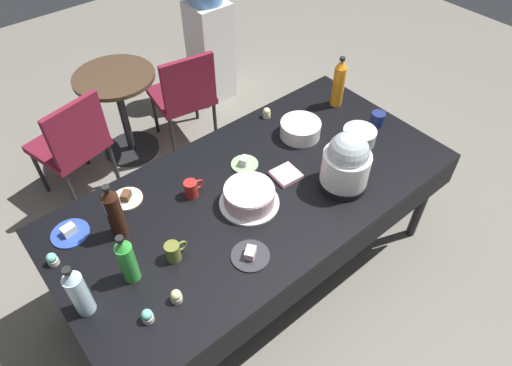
# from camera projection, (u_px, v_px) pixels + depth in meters

# --- Properties ---
(ground) EXTENTS (9.00, 9.00, 0.00)m
(ground) POSITION_uv_depth(u_px,v_px,m) (256.00, 268.00, 2.95)
(ground) COLOR slate
(potluck_table) EXTENTS (2.20, 1.10, 0.75)m
(potluck_table) POSITION_uv_depth(u_px,v_px,m) (256.00, 197.00, 2.46)
(potluck_table) COLOR black
(potluck_table) RESTS_ON ground
(frosted_layer_cake) EXTENTS (0.32, 0.32, 0.11)m
(frosted_layer_cake) POSITION_uv_depth(u_px,v_px,m) (249.00, 197.00, 2.30)
(frosted_layer_cake) COLOR silver
(frosted_layer_cake) RESTS_ON potluck_table
(slow_cooker) EXTENTS (0.26, 0.26, 0.34)m
(slow_cooker) POSITION_uv_depth(u_px,v_px,m) (346.00, 163.00, 2.32)
(slow_cooker) COLOR black
(slow_cooker) RESTS_ON potluck_table
(glass_salad_bowl) EXTENTS (0.20, 0.20, 0.09)m
(glass_salad_bowl) POSITION_uv_depth(u_px,v_px,m) (359.00, 136.00, 2.66)
(glass_salad_bowl) COLOR #B2C6BC
(glass_salad_bowl) RESTS_ON potluck_table
(ceramic_snack_bowl) EXTENTS (0.24, 0.24, 0.10)m
(ceramic_snack_bowl) POSITION_uv_depth(u_px,v_px,m) (300.00, 129.00, 2.70)
(ceramic_snack_bowl) COLOR silver
(ceramic_snack_bowl) RESTS_ON potluck_table
(dessert_plate_cobalt) EXTENTS (0.19, 0.19, 0.05)m
(dessert_plate_cobalt) POSITION_uv_depth(u_px,v_px,m) (70.00, 232.00, 2.19)
(dessert_plate_cobalt) COLOR #2D4CB2
(dessert_plate_cobalt) RESTS_ON potluck_table
(dessert_plate_sage) EXTENTS (0.16, 0.16, 0.05)m
(dessert_plate_sage) POSITION_uv_depth(u_px,v_px,m) (245.00, 163.00, 2.54)
(dessert_plate_sage) COLOR #8CA87F
(dessert_plate_sage) RESTS_ON potluck_table
(dessert_plate_cream) EXTENTS (0.17, 0.17, 0.05)m
(dessert_plate_cream) POSITION_uv_depth(u_px,v_px,m) (127.00, 198.00, 2.35)
(dessert_plate_cream) COLOR beige
(dessert_plate_cream) RESTS_ON potluck_table
(dessert_plate_charcoal) EXTENTS (0.19, 0.19, 0.05)m
(dessert_plate_charcoal) POSITION_uv_depth(u_px,v_px,m) (250.00, 255.00, 2.10)
(dessert_plate_charcoal) COLOR #2D2D33
(dessert_plate_charcoal) RESTS_ON potluck_table
(cupcake_lemon) EXTENTS (0.05, 0.05, 0.07)m
(cupcake_lemon) POSITION_uv_depth(u_px,v_px,m) (147.00, 316.00, 1.86)
(cupcake_lemon) COLOR beige
(cupcake_lemon) RESTS_ON potluck_table
(cupcake_cocoa) EXTENTS (0.05, 0.05, 0.07)m
(cupcake_cocoa) POSITION_uv_depth(u_px,v_px,m) (52.00, 259.00, 2.06)
(cupcake_cocoa) COLOR beige
(cupcake_cocoa) RESTS_ON potluck_table
(cupcake_rose) EXTENTS (0.05, 0.05, 0.07)m
(cupcake_rose) POSITION_uv_depth(u_px,v_px,m) (176.00, 296.00, 1.92)
(cupcake_rose) COLOR beige
(cupcake_rose) RESTS_ON potluck_table
(cupcake_berry) EXTENTS (0.05, 0.05, 0.07)m
(cupcake_berry) POSITION_uv_depth(u_px,v_px,m) (267.00, 113.00, 2.84)
(cupcake_berry) COLOR beige
(cupcake_berry) RESTS_ON potluck_table
(soda_bottle_water) EXTENTS (0.08, 0.08, 0.30)m
(soda_bottle_water) POSITION_uv_depth(u_px,v_px,m) (78.00, 291.00, 1.82)
(soda_bottle_water) COLOR silver
(soda_bottle_water) RESTS_ON potluck_table
(soda_bottle_lime_soda) EXTENTS (0.08, 0.08, 0.29)m
(soda_bottle_lime_soda) POSITION_uv_depth(u_px,v_px,m) (127.00, 260.00, 1.93)
(soda_bottle_lime_soda) COLOR green
(soda_bottle_lime_soda) RESTS_ON potluck_table
(soda_bottle_orange_juice) EXTENTS (0.08, 0.08, 0.34)m
(soda_bottle_orange_juice) POSITION_uv_depth(u_px,v_px,m) (339.00, 83.00, 2.84)
(soda_bottle_orange_juice) COLOR orange
(soda_bottle_orange_juice) RESTS_ON potluck_table
(soda_bottle_cola) EXTENTS (0.08, 0.08, 0.33)m
(soda_bottle_cola) POSITION_uv_depth(u_px,v_px,m) (114.00, 213.00, 2.09)
(soda_bottle_cola) COLOR #33190F
(soda_bottle_cola) RESTS_ON potluck_table
(coffee_mug_red) EXTENTS (0.11, 0.07, 0.10)m
(coffee_mug_red) POSITION_uv_depth(u_px,v_px,m) (192.00, 189.00, 2.35)
(coffee_mug_red) COLOR #B2231E
(coffee_mug_red) RESTS_ON potluck_table
(coffee_mug_navy) EXTENTS (0.13, 0.09, 0.09)m
(coffee_mug_navy) POSITION_uv_depth(u_px,v_px,m) (378.00, 119.00, 2.78)
(coffee_mug_navy) COLOR navy
(coffee_mug_navy) RESTS_ON potluck_table
(coffee_mug_olive) EXTENTS (0.11, 0.07, 0.10)m
(coffee_mug_olive) POSITION_uv_depth(u_px,v_px,m) (173.00, 251.00, 2.07)
(coffee_mug_olive) COLOR olive
(coffee_mug_olive) RESTS_ON potluck_table
(paper_napkin_stack) EXTENTS (0.15, 0.15, 0.02)m
(paper_napkin_stack) POSITION_uv_depth(u_px,v_px,m) (286.00, 175.00, 2.47)
(paper_napkin_stack) COLOR pink
(paper_napkin_stack) RESTS_ON potluck_table
(maroon_chair_left) EXTENTS (0.53, 0.53, 0.85)m
(maroon_chair_left) POSITION_uv_depth(u_px,v_px,m) (72.00, 142.00, 3.08)
(maroon_chair_left) COLOR maroon
(maroon_chair_left) RESTS_ON ground
(maroon_chair_right) EXTENTS (0.50, 0.50, 0.85)m
(maroon_chair_right) POSITION_uv_depth(u_px,v_px,m) (184.00, 93.00, 3.49)
(maroon_chair_right) COLOR maroon
(maroon_chair_right) RESTS_ON ground
(round_cafe_table) EXTENTS (0.60, 0.60, 0.72)m
(round_cafe_table) POSITION_uv_depth(u_px,v_px,m) (120.00, 100.00, 3.41)
(round_cafe_table) COLOR #473323
(round_cafe_table) RESTS_ON ground
(water_cooler) EXTENTS (0.32, 0.32, 1.24)m
(water_cooler) POSITION_uv_depth(u_px,v_px,m) (209.00, 37.00, 3.92)
(water_cooler) COLOR silver
(water_cooler) RESTS_ON ground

